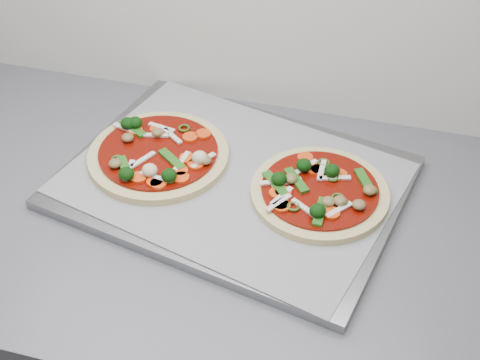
# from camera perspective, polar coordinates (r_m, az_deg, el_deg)

# --- Properties ---
(baking_tray) EXTENTS (0.57, 0.47, 0.02)m
(baking_tray) POSITION_cam_1_polar(r_m,az_deg,el_deg) (1.05, -0.61, -0.18)
(baking_tray) COLOR gray
(baking_tray) RESTS_ON countertop
(parchment) EXTENTS (0.56, 0.47, 0.00)m
(parchment) POSITION_cam_1_polar(r_m,az_deg,el_deg) (1.04, -0.62, 0.21)
(parchment) COLOR #959499
(parchment) RESTS_ON baking_tray
(pizza_left) EXTENTS (0.28, 0.28, 0.04)m
(pizza_left) POSITION_cam_1_polar(r_m,az_deg,el_deg) (1.07, -7.01, 2.19)
(pizza_left) COLOR #EBD689
(pizza_left) RESTS_ON parchment
(pizza_right) EXTENTS (0.22, 0.22, 0.04)m
(pizza_right) POSITION_cam_1_polar(r_m,az_deg,el_deg) (1.01, 6.75, -0.93)
(pizza_right) COLOR #EBD689
(pizza_right) RESTS_ON parchment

